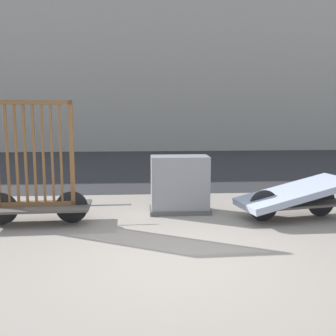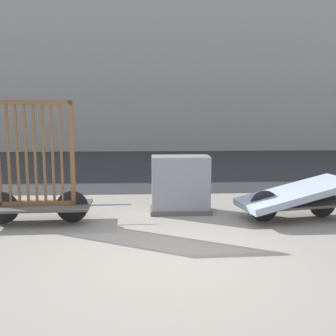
{
  "view_description": "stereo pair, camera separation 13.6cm",
  "coord_description": "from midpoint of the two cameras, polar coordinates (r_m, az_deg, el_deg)",
  "views": [
    {
      "loc": [
        -0.47,
        -4.63,
        1.86
      ],
      "look_at": [
        0.0,
        1.91,
        0.92
      ],
      "focal_mm": 42.0,
      "sensor_mm": 36.0,
      "label": 1
    },
    {
      "loc": [
        -0.33,
        -4.64,
        1.86
      ],
      "look_at": [
        0.0,
        1.91,
        0.92
      ],
      "focal_mm": 42.0,
      "sensor_mm": 36.0,
      "label": 2
    }
  ],
  "objects": [
    {
      "name": "ground_plane",
      "position": [
        5.01,
        0.8,
        -13.64
      ],
      "size": [
        60.0,
        60.0,
        0.0
      ],
      "primitive_type": "plane",
      "color": "gray"
    },
    {
      "name": "road_strip",
      "position": [
        13.85,
        -2.4,
        0.43
      ],
      "size": [
        56.0,
        9.86,
        0.01
      ],
      "color": "#2D2D30",
      "rests_on": "ground_plane"
    },
    {
      "name": "building_facade",
      "position": [
        20.9,
        -3.08,
        16.95
      ],
      "size": [
        48.0,
        4.0,
        10.13
      ],
      "color": "#B2ADA3",
      "rests_on": "ground_plane"
    },
    {
      "name": "bike_cart_with_bedframe",
      "position": [
        6.9,
        -19.12,
        -2.53
      ],
      "size": [
        2.47,
        0.86,
        2.05
      ],
      "rotation": [
        0.0,
        0.0,
        0.04
      ],
      "color": "#4C4742",
      "rests_on": "ground_plane"
    },
    {
      "name": "bike_cart_with_mattress",
      "position": [
        7.19,
        17.27,
        -3.84
      ],
      "size": [
        2.58,
        1.24,
        0.71
      ],
      "rotation": [
        0.0,
        0.0,
        0.19
      ],
      "color": "#4C4742",
      "rests_on": "ground_plane"
    },
    {
      "name": "utility_cabinet",
      "position": [
        7.3,
        1.17,
        -2.68
      ],
      "size": [
        1.12,
        0.61,
        1.06
      ],
      "color": "#4C4C4C",
      "rests_on": "ground_plane"
    }
  ]
}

